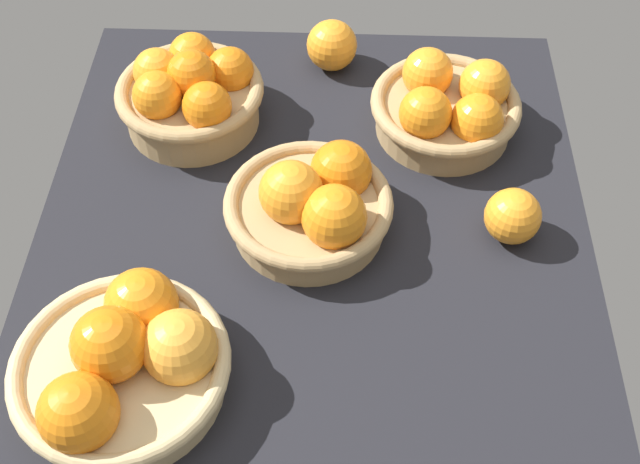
% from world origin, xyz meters
% --- Properties ---
extents(market_tray, '(0.84, 0.72, 0.03)m').
position_xyz_m(market_tray, '(0.00, 0.00, 0.01)').
color(market_tray, black).
rests_on(market_tray, ground).
extents(basket_center, '(0.22, 0.22, 0.11)m').
position_xyz_m(basket_center, '(0.01, -0.00, 0.07)').
color(basket_center, tan).
rests_on(basket_center, market_tray).
extents(basket_far_left, '(0.24, 0.24, 0.12)m').
position_xyz_m(basket_far_left, '(-0.22, 0.19, 0.07)').
color(basket_far_left, tan).
rests_on(basket_far_left, market_tray).
extents(basket_near_right, '(0.21, 0.21, 0.10)m').
position_xyz_m(basket_near_right, '(0.20, -0.18, 0.07)').
color(basket_near_right, tan).
rests_on(basket_near_right, market_tray).
extents(basket_far_right, '(0.21, 0.21, 0.12)m').
position_xyz_m(basket_far_right, '(0.21, 0.18, 0.08)').
color(basket_far_right, tan).
rests_on(basket_far_right, market_tray).
extents(loose_orange_front_gap, '(0.07, 0.07, 0.07)m').
position_xyz_m(loose_orange_front_gap, '(0.01, -0.25, 0.07)').
color(loose_orange_front_gap, orange).
rests_on(loose_orange_front_gap, market_tray).
extents(loose_orange_back_gap, '(0.08, 0.08, 0.08)m').
position_xyz_m(loose_orange_back_gap, '(0.34, -0.01, 0.07)').
color(loose_orange_back_gap, orange).
rests_on(loose_orange_back_gap, market_tray).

